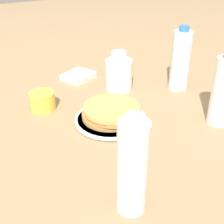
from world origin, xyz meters
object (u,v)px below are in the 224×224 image
(pancake_stack, at_px, (112,112))
(juice_glass, at_px, (42,101))
(plate, at_px, (112,119))
(cream_jug, at_px, (119,73))
(water_bottle_far, at_px, (223,91))
(water_bottle_mid, at_px, (132,167))
(water_bottle_near, at_px, (181,60))

(pancake_stack, bearing_deg, juice_glass, 135.29)
(plate, height_order, cream_jug, cream_jug)
(plate, relative_size, juice_glass, 2.69)
(cream_jug, bearing_deg, water_bottle_far, -63.47)
(pancake_stack, xyz_separation_m, cream_jug, (0.12, 0.20, 0.03))
(plate, distance_m, juice_glass, 0.24)
(water_bottle_mid, height_order, water_bottle_far, water_bottle_mid)
(juice_glass, distance_m, water_bottle_near, 0.50)
(cream_jug, distance_m, water_bottle_far, 0.38)
(juice_glass, distance_m, water_bottle_mid, 0.51)
(plate, relative_size, water_bottle_near, 0.96)
(cream_jug, distance_m, water_bottle_near, 0.23)
(pancake_stack, bearing_deg, plate, -3.90)
(pancake_stack, height_order, water_bottle_mid, water_bottle_mid)
(pancake_stack, bearing_deg, water_bottle_mid, -108.39)
(juice_glass, xyz_separation_m, water_bottle_far, (0.46, -0.31, 0.08))
(plate, height_order, juice_glass, juice_glass)
(pancake_stack, xyz_separation_m, juice_glass, (-0.17, 0.17, -0.00))
(cream_jug, bearing_deg, water_bottle_mid, -113.76)
(plate, relative_size, pancake_stack, 1.21)
(pancake_stack, height_order, water_bottle_far, water_bottle_far)
(plate, xyz_separation_m, water_bottle_near, (0.32, 0.11, 0.10))
(juice_glass, distance_m, water_bottle_far, 0.56)
(cream_jug, bearing_deg, juice_glass, -173.97)
(water_bottle_near, bearing_deg, plate, -160.99)
(water_bottle_near, relative_size, water_bottle_mid, 1.02)
(cream_jug, relative_size, water_bottle_near, 0.62)
(juice_glass, relative_size, water_bottle_near, 0.36)
(plate, xyz_separation_m, pancake_stack, (-0.00, 0.00, 0.03))
(juice_glass, bearing_deg, pancake_stack, -44.71)
(water_bottle_near, height_order, water_bottle_far, water_bottle_near)
(plate, distance_m, water_bottle_near, 0.36)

